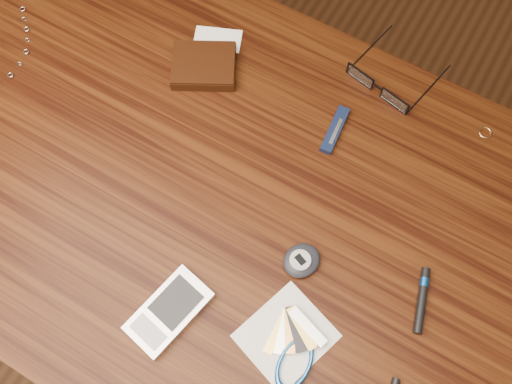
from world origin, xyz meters
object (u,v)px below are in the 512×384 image
at_px(pedometer, 301,260).
at_px(notepad_keys, 291,348).
at_px(eyeglasses, 380,86).
at_px(pocket_knife, 335,130).
at_px(desk, 211,209).
at_px(pda_phone, 169,312).
at_px(wallet_and_card, 204,65).

height_order(pedometer, notepad_keys, pedometer).
bearing_deg(eyeglasses, pocket_knife, -104.54).
distance_m(desk, pda_phone, 0.22).
bearing_deg(pocket_knife, wallet_and_card, -179.05).
bearing_deg(pda_phone, eyeglasses, 78.64).
distance_m(pda_phone, pedometer, 0.19).
xyz_separation_m(desk, pda_phone, (0.06, -0.19, 0.11)).
bearing_deg(notepad_keys, pedometer, 112.22).
bearing_deg(wallet_and_card, pocket_knife, 0.95).
bearing_deg(wallet_and_card, pda_phone, -64.81).
bearing_deg(pocket_knife, eyeglasses, 75.46).
bearing_deg(pocket_knife, notepad_keys, -72.73).
relative_size(pda_phone, notepad_keys, 0.91).
distance_m(wallet_and_card, pedometer, 0.35).
distance_m(pda_phone, pocket_knife, 0.37).
relative_size(desk, pocket_knife, 11.89).
height_order(wallet_and_card, eyeglasses, eyeglasses).
xyz_separation_m(desk, wallet_and_card, (-0.11, 0.17, 0.11)).
height_order(pda_phone, pedometer, pedometer).
bearing_deg(notepad_keys, desk, 147.20).
height_order(desk, pedometer, pedometer).
bearing_deg(wallet_and_card, eyeglasses, 22.04).
xyz_separation_m(wallet_and_card, pocket_knife, (0.23, 0.00, -0.01)).
distance_m(wallet_and_card, eyeglasses, 0.28).
xyz_separation_m(notepad_keys, pocket_knife, (-0.10, 0.32, 0.00)).
height_order(eyeglasses, pocket_knife, eyeglasses).
xyz_separation_m(desk, pedometer, (0.18, -0.03, 0.11)).
height_order(pda_phone, pocket_knife, pda_phone).
relative_size(wallet_and_card, notepad_keys, 1.15).
relative_size(pedometer, pocket_knife, 0.81).
distance_m(wallet_and_card, notepad_keys, 0.46).
relative_size(eyeglasses, pedometer, 2.14).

